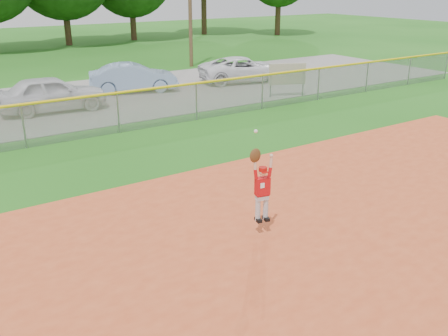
# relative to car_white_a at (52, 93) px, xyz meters

# --- Properties ---
(ground) EXTENTS (120.00, 120.00, 0.00)m
(ground) POSITION_rel_car_white_a_xyz_m (1.12, -14.60, -0.80)
(ground) COLOR #216316
(ground) RESTS_ON ground
(clay_infield) EXTENTS (24.00, 16.00, 0.04)m
(clay_infield) POSITION_rel_car_white_a_xyz_m (1.12, -17.60, -0.78)
(clay_infield) COLOR #CB4B24
(clay_infield) RESTS_ON ground
(parking_strip) EXTENTS (44.00, 10.00, 0.03)m
(parking_strip) POSITION_rel_car_white_a_xyz_m (1.12, 1.40, -0.78)
(parking_strip) COLOR gray
(parking_strip) RESTS_ON ground
(car_white_a) EXTENTS (4.61, 2.11, 1.53)m
(car_white_a) POSITION_rel_car_white_a_xyz_m (0.00, 0.00, 0.00)
(car_white_a) COLOR silver
(car_white_a) RESTS_ON parking_strip
(car_blue) EXTENTS (4.61, 2.77, 1.43)m
(car_blue) POSITION_rel_car_white_a_xyz_m (4.55, 1.82, -0.05)
(car_blue) COLOR #7C97B9
(car_blue) RESTS_ON parking_strip
(car_white_b) EXTENTS (5.31, 3.35, 1.37)m
(car_white_b) POSITION_rel_car_white_a_xyz_m (10.80, 1.02, -0.08)
(car_white_b) COLOR white
(car_white_b) RESTS_ON parking_strip
(sponsor_sign) EXTENTS (1.69, 0.79, 1.62)m
(sponsor_sign) POSITION_rel_car_white_a_xyz_m (10.30, -3.28, 0.28)
(sponsor_sign) COLOR gray
(sponsor_sign) RESTS_ON ground
(outfield_fence) EXTENTS (40.06, 0.10, 1.55)m
(outfield_fence) POSITION_rel_car_white_a_xyz_m (1.12, -4.60, 0.09)
(outfield_fence) COLOR gray
(outfield_fence) RESTS_ON ground
(ballplayer) EXTENTS (0.56, 0.29, 2.10)m
(ballplayer) POSITION_rel_car_white_a_xyz_m (0.65, -13.82, 0.38)
(ballplayer) COLOR silver
(ballplayer) RESTS_ON ground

